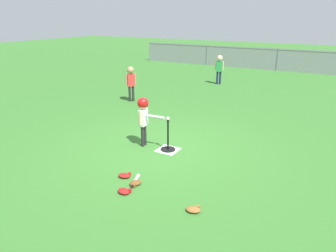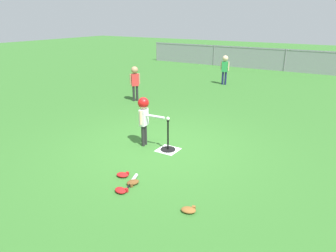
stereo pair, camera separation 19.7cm
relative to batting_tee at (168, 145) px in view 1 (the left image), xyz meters
name	(u,v)px [view 1 (the left image)]	position (x,y,z in m)	size (l,w,h in m)	color
ground_plane	(161,148)	(-0.18, 0.00, -0.11)	(60.00, 60.00, 0.00)	#336B28
home_plate	(168,150)	(0.00, 0.00, -0.10)	(0.44, 0.44, 0.01)	white
batting_tee	(168,145)	(0.00, 0.00, 0.00)	(0.32, 0.32, 0.68)	black
baseball_on_tee	(168,119)	(0.00, 0.00, 0.61)	(0.07, 0.07, 0.07)	white
batter_child	(144,112)	(-0.58, -0.05, 0.68)	(0.63, 0.31, 1.10)	#262626
fielder_near_left	(219,66)	(-1.58, 7.00, 0.67)	(0.35, 0.24, 1.21)	#191E4C
fielder_deep_center	(131,79)	(-3.11, 2.90, 0.65)	(0.26, 0.27, 1.17)	#262626
spare_bat_silver	(135,181)	(0.20, -1.48, -0.08)	(0.23, 0.55, 0.06)	silver
glove_by_plate	(194,209)	(1.44, -1.74, -0.07)	(0.26, 0.22, 0.07)	brown
glove_near_bats	(124,191)	(0.24, -1.85, -0.07)	(0.25, 0.20, 0.07)	#B21919
glove_tossed_aside	(135,183)	(0.25, -1.55, -0.07)	(0.24, 0.27, 0.07)	brown
glove_outfield_drop	(125,175)	(-0.08, -1.43, -0.07)	(0.25, 0.21, 0.07)	#B21919
outfield_fence	(278,59)	(-0.18, 11.76, 0.51)	(16.06, 0.06, 1.15)	slate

